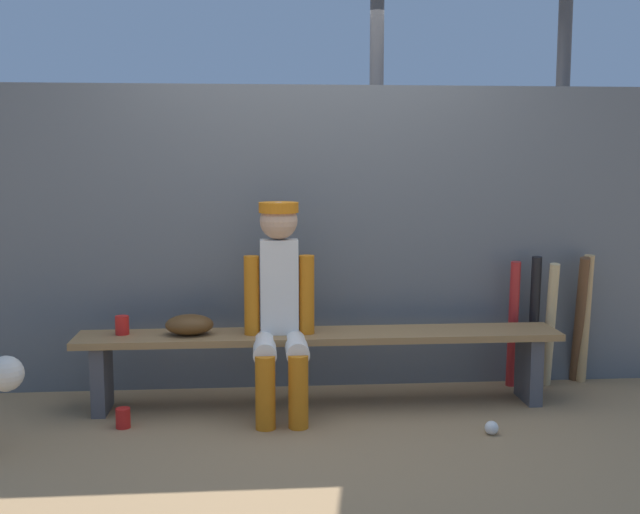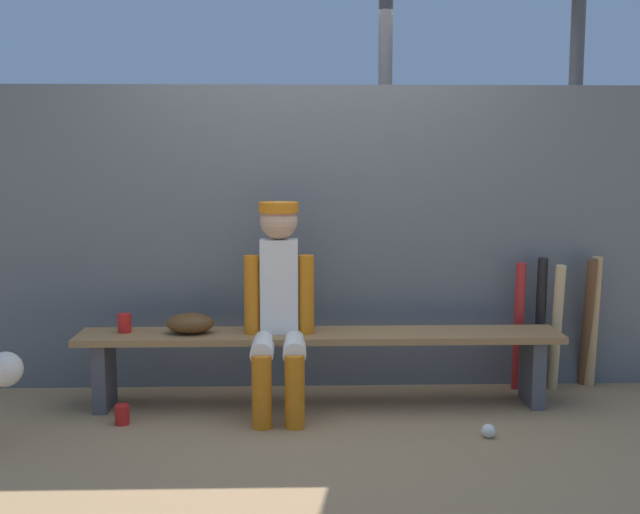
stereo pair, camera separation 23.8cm
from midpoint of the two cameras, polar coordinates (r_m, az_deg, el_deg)
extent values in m
plane|color=#9E7A51|center=(4.80, 1.45, -10.69)|extent=(30.00, 30.00, 0.00)
cube|color=#595E63|center=(5.02, 1.22, 1.35)|extent=(5.14, 0.03, 1.92)
cube|color=olive|center=(4.69, 1.46, -5.71)|extent=(2.85, 0.36, 0.04)
cube|color=#4C4C51|center=(4.84, -13.96, -8.23)|extent=(0.08, 0.29, 0.41)
cube|color=#4C4C51|center=(4.98, 16.44, -7.90)|extent=(0.08, 0.29, 0.41)
cube|color=silver|center=(4.62, -1.50, -2.14)|extent=(0.22, 0.13, 0.55)
sphere|color=tan|center=(4.57, -1.51, 2.65)|extent=(0.22, 0.22, 0.22)
cylinder|color=orange|center=(4.57, -1.52, 3.61)|extent=(0.23, 0.23, 0.06)
cylinder|color=silver|center=(4.50, -2.63, -6.53)|extent=(0.13, 0.38, 0.13)
cylinder|color=orange|center=(4.37, -2.66, -9.72)|extent=(0.11, 0.11, 0.41)
cylinder|color=orange|center=(4.61, -3.49, -2.80)|extent=(0.09, 0.09, 0.47)
cylinder|color=silver|center=(4.50, -0.32, -6.52)|extent=(0.13, 0.38, 0.13)
cylinder|color=orange|center=(4.37, -0.26, -9.71)|extent=(0.11, 0.11, 0.41)
cylinder|color=orange|center=(4.61, 0.49, -2.79)|extent=(0.09, 0.09, 0.47)
ellipsoid|color=#593819|center=(4.69, -7.93, -4.77)|extent=(0.28, 0.20, 0.12)
cylinder|color=#B22323|center=(5.19, 15.45, -4.88)|extent=(0.08, 0.13, 0.82)
cylinder|color=black|center=(5.23, 16.89, -4.65)|extent=(0.09, 0.14, 0.85)
cylinder|color=tan|center=(5.24, 17.99, -4.90)|extent=(0.08, 0.19, 0.82)
cylinder|color=brown|center=(5.37, 19.98, -4.51)|extent=(0.11, 0.25, 0.85)
cylinder|color=tan|center=(5.39, 20.36, -4.44)|extent=(0.08, 0.16, 0.86)
sphere|color=white|center=(4.39, 13.64, -12.13)|extent=(0.07, 0.07, 0.07)
cylinder|color=red|center=(4.57, -12.64, -11.07)|extent=(0.08, 0.08, 0.11)
cylinder|color=red|center=(4.79, -12.57, -4.69)|extent=(0.08, 0.08, 0.11)
cylinder|color=#3F3F42|center=(5.72, 5.87, 6.31)|extent=(0.10, 0.10, 2.78)
cylinder|color=#3F3F42|center=(6.05, 18.86, 6.01)|extent=(0.10, 0.10, 2.78)
sphere|color=beige|center=(4.33, -20.34, -7.63)|extent=(0.18, 0.18, 0.18)
camera|label=1|loc=(0.12, -88.52, 0.19)|focal=44.27mm
camera|label=2|loc=(0.12, 91.48, -0.19)|focal=44.27mm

